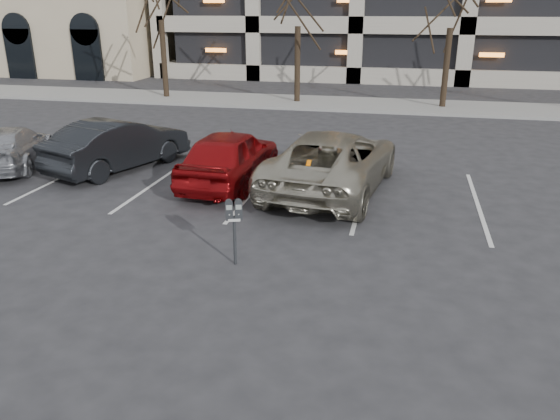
% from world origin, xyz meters
% --- Properties ---
extents(ground, '(140.00, 140.00, 0.00)m').
position_xyz_m(ground, '(0.00, 0.00, 0.00)').
color(ground, '#28282B').
rests_on(ground, ground).
extents(sidewalk, '(80.00, 4.00, 0.12)m').
position_xyz_m(sidewalk, '(0.00, 16.00, 0.06)').
color(sidewalk, gray).
rests_on(sidewalk, ground).
extents(stall_lines, '(16.90, 5.20, 0.00)m').
position_xyz_m(stall_lines, '(-1.40, 2.30, 0.01)').
color(stall_lines, silver).
rests_on(stall_lines, ground).
extents(parking_meter, '(0.34, 0.22, 1.25)m').
position_xyz_m(parking_meter, '(-0.57, -2.14, 0.96)').
color(parking_meter, black).
rests_on(parking_meter, ground).
extents(suv_silver, '(3.30, 5.93, 1.57)m').
position_xyz_m(suv_silver, '(0.57, 2.67, 0.78)').
color(suv_silver, '#B3AE99').
rests_on(suv_silver, ground).
extents(car_red, '(1.94, 4.46, 1.50)m').
position_xyz_m(car_red, '(-2.19, 2.65, 0.75)').
color(car_red, maroon).
rests_on(car_red, ground).
extents(car_dark, '(3.01, 4.76, 1.48)m').
position_xyz_m(car_dark, '(-5.82, 3.27, 0.74)').
color(car_dark, black).
rests_on(car_dark, ground).
extents(car_silver, '(3.18, 4.56, 1.23)m').
position_xyz_m(car_silver, '(-9.05, 2.69, 0.61)').
color(car_silver, '#A2A4A9').
rests_on(car_silver, ground).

